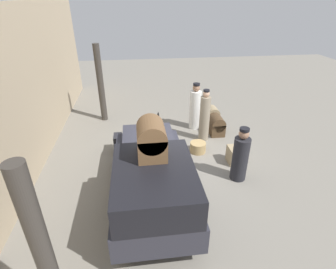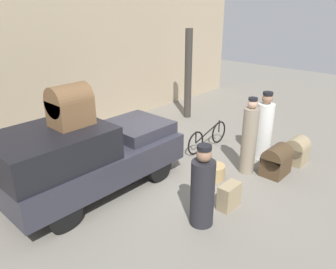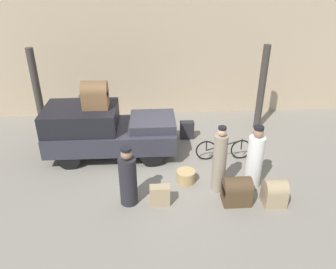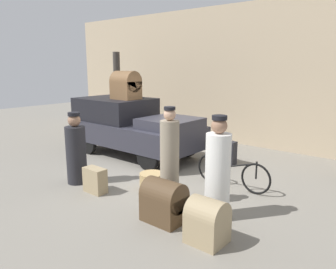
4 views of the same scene
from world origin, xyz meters
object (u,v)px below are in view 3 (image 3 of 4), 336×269
at_px(porter_carrying_trunk, 255,160).
at_px(trunk_barrel_dark, 237,190).
at_px(porter_with_bicycle, 220,162).
at_px(suitcase_small_leather, 187,130).
at_px(trunk_wicker_pale, 160,195).
at_px(suitcase_tan_flat, 274,192).
at_px(porter_lifting_near_truck, 128,179).
at_px(wicker_basket, 186,176).
at_px(trunk_on_truck_roof, 95,95).
at_px(truck, 105,129).
at_px(bicycle, 224,150).

xyz_separation_m(porter_carrying_trunk, trunk_barrel_dark, (-0.61, -0.69, -0.45)).
xyz_separation_m(porter_with_bicycle, suitcase_small_leather, (-0.50, 2.99, -0.55)).
relative_size(trunk_wicker_pale, suitcase_tan_flat, 0.75).
bearing_deg(porter_lifting_near_truck, wicker_basket, 27.68).
bearing_deg(porter_lifting_near_truck, trunk_on_truck_roof, 112.16).
distance_m(porter_with_bicycle, porter_carrying_trunk, 0.97).
bearing_deg(trunk_wicker_pale, porter_lifting_near_truck, 172.19).
xyz_separation_m(truck, porter_lifting_near_truck, (0.81, -2.48, -0.17)).
relative_size(porter_carrying_trunk, suitcase_small_leather, 2.89).
relative_size(truck, porter_carrying_trunk, 2.20).
height_order(wicker_basket, porter_lifting_near_truck, porter_lifting_near_truck).
relative_size(trunk_barrel_dark, suitcase_tan_flat, 1.05).
relative_size(porter_lifting_near_truck, suitcase_small_leather, 2.57).
relative_size(truck, suitcase_small_leather, 6.35).
bearing_deg(suitcase_small_leather, bicycle, -56.57).
distance_m(truck, bicycle, 3.71).
distance_m(porter_lifting_near_truck, trunk_on_truck_roof, 2.97).
height_order(porter_carrying_trunk, trunk_wicker_pale, porter_carrying_trunk).
distance_m(bicycle, suitcase_small_leather, 1.77).
bearing_deg(bicycle, trunk_on_truck_roof, 171.92).
relative_size(suitcase_small_leather, trunk_on_truck_roof, 0.76).
distance_m(porter_with_bicycle, trunk_wicker_pale, 1.76).
bearing_deg(suitcase_tan_flat, suitcase_small_leather, 115.86).
distance_m(trunk_barrel_dark, suitcase_small_leather, 3.67).
height_order(suitcase_small_leather, trunk_on_truck_roof, trunk_on_truck_roof).
bearing_deg(truck, porter_carrying_trunk, -25.34).
relative_size(truck, trunk_barrel_dark, 5.41).
distance_m(porter_with_bicycle, trunk_on_truck_roof, 4.10).
height_order(trunk_wicker_pale, trunk_on_truck_roof, trunk_on_truck_roof).
bearing_deg(trunk_barrel_dark, suitcase_tan_flat, -6.61).
height_order(truck, porter_carrying_trunk, porter_carrying_trunk).
relative_size(porter_with_bicycle, suitcase_small_leather, 3.01).
bearing_deg(trunk_barrel_dark, truck, 143.09).
bearing_deg(wicker_basket, trunk_wicker_pale, -129.74).
bearing_deg(trunk_on_truck_roof, trunk_wicker_pale, -55.38).
bearing_deg(porter_carrying_trunk, wicker_basket, 171.12).
relative_size(wicker_basket, trunk_barrel_dark, 0.72).
distance_m(truck, wicker_basket, 2.96).
height_order(bicycle, trunk_on_truck_roof, trunk_on_truck_roof).
xyz_separation_m(porter_with_bicycle, trunk_barrel_dark, (0.36, -0.57, -0.51)).
relative_size(truck, wicker_basket, 7.55).
xyz_separation_m(bicycle, trunk_on_truck_roof, (-3.83, 0.54, 1.67)).
bearing_deg(suitcase_small_leather, porter_with_bicycle, -80.60).
bearing_deg(porter_with_bicycle, suitcase_small_leather, 99.40).
bearing_deg(suitcase_tan_flat, trunk_wicker_pale, 176.69).
bearing_deg(trunk_on_truck_roof, suitcase_small_leather, 18.01).
bearing_deg(suitcase_small_leather, porter_lifting_near_truck, -118.54).
relative_size(truck, trunk_on_truck_roof, 4.85).
height_order(porter_with_bicycle, trunk_on_truck_roof, trunk_on_truck_roof).
height_order(porter_with_bicycle, suitcase_tan_flat, porter_with_bicycle).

